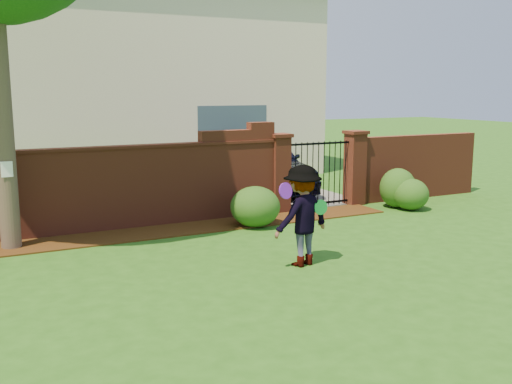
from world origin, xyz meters
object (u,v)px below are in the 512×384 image
frisbee_green (321,207)px  frisbee_purple (286,191)px  man (303,216)px  car (267,165)px

frisbee_green → frisbee_purple: bearing=-175.8°
man → frisbee_purple: (-0.41, -0.13, 0.48)m
car → frisbee_green: car is taller
car → frisbee_purple: (-3.23, -6.71, 0.53)m
car → frisbee_purple: car is taller
car → frisbee_purple: size_ratio=17.54×
car → man: 7.15m
frisbee_green → man: bearing=164.3°
frisbee_green → car: bearing=69.2°
car → man: man is taller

